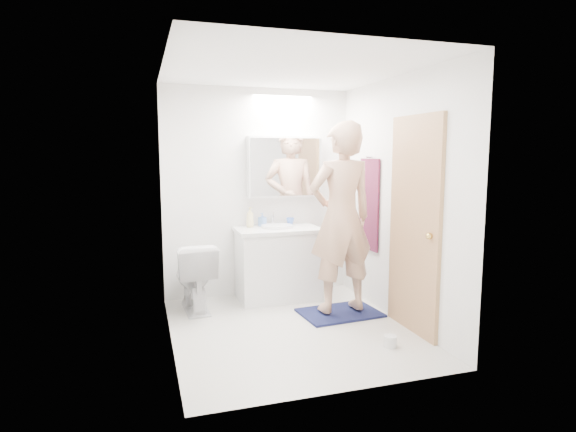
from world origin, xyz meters
name	(u,v)px	position (x,y,z in m)	size (l,w,h in m)	color
floor	(291,329)	(0.00, 0.00, 0.00)	(2.50, 2.50, 0.00)	silver
ceiling	(291,68)	(0.00, 0.00, 2.40)	(2.50, 2.50, 0.00)	white
wall_back	(258,193)	(0.00, 1.25, 1.20)	(2.50, 2.50, 0.00)	white
wall_front	(348,222)	(0.00, -1.25, 1.20)	(2.50, 2.50, 0.00)	white
wall_left	(167,207)	(-1.10, 0.00, 1.20)	(2.50, 2.50, 0.00)	white
wall_right	(397,200)	(1.10, 0.00, 1.20)	(2.50, 2.50, 0.00)	white
vanity_cabinet	(278,265)	(0.15, 0.96, 0.39)	(0.90, 0.55, 0.78)	white
countertop	(278,230)	(0.15, 0.96, 0.80)	(0.95, 0.58, 0.04)	silver
sink_basin	(277,226)	(0.15, 0.99, 0.84)	(0.36, 0.36, 0.03)	white
faucet	(273,218)	(0.15, 1.19, 0.90)	(0.02, 0.02, 0.16)	silver
medicine_cabinet	(285,167)	(0.30, 1.18, 1.50)	(0.88, 0.14, 0.70)	white
mirror_panel	(287,167)	(0.30, 1.10, 1.50)	(0.84, 0.01, 0.66)	silver
toilet	(194,276)	(-0.81, 0.85, 0.37)	(0.41, 0.72, 0.73)	white
bath_rug	(340,313)	(0.61, 0.25, 0.01)	(0.80, 0.55, 0.02)	#14153F
person	(341,218)	(0.61, 0.25, 1.01)	(0.70, 0.46, 1.93)	tan
door	(414,225)	(1.08, -0.35, 1.00)	(0.04, 0.80, 2.00)	tan
door_knob	(429,236)	(1.04, -0.65, 0.95)	(0.06, 0.06, 0.06)	gold
towel	(369,204)	(1.08, 0.55, 1.10)	(0.02, 0.42, 1.00)	#111537
towel_hook	(369,157)	(1.07, 0.55, 1.62)	(0.02, 0.02, 0.07)	silver
soap_bottle_a	(250,217)	(-0.13, 1.11, 0.93)	(0.09, 0.09, 0.23)	beige
soap_bottle_b	(262,220)	(0.02, 1.15, 0.90)	(0.07, 0.07, 0.16)	#5E85C9
toothbrush_cup	(290,221)	(0.35, 1.12, 0.86)	(0.09, 0.09, 0.09)	#436BCA
toilet_paper_roll	(390,341)	(0.69, -0.65, 0.05)	(0.11, 0.11, 0.10)	silver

